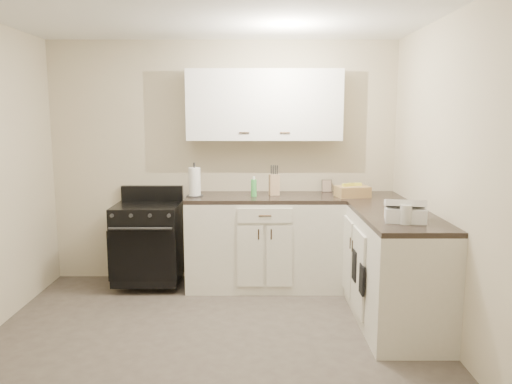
{
  "coord_description": "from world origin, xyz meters",
  "views": [
    {
      "loc": [
        0.33,
        -3.44,
        1.75
      ],
      "look_at": [
        0.34,
        0.85,
        1.08
      ],
      "focal_mm": 35.0,
      "sensor_mm": 36.0,
      "label": 1
    }
  ],
  "objects_px": {
    "knife_block": "(274,185)",
    "wicker_basket": "(352,192)",
    "countertop_grill": "(405,214)",
    "paper_towel": "(195,182)",
    "stove": "(148,243)"
  },
  "relations": [
    {
      "from": "knife_block",
      "to": "wicker_basket",
      "type": "relative_size",
      "value": 0.67
    },
    {
      "from": "countertop_grill",
      "to": "paper_towel",
      "type": "bearing_deg",
      "value": 158.29
    },
    {
      "from": "paper_towel",
      "to": "countertop_grill",
      "type": "height_order",
      "value": "paper_towel"
    },
    {
      "from": "countertop_grill",
      "to": "stove",
      "type": "bearing_deg",
      "value": 164.2
    },
    {
      "from": "stove",
      "to": "knife_block",
      "type": "bearing_deg",
      "value": 3.15
    },
    {
      "from": "paper_towel",
      "to": "wicker_basket",
      "type": "bearing_deg",
      "value": -1.25
    },
    {
      "from": "paper_towel",
      "to": "countertop_grill",
      "type": "xyz_separation_m",
      "value": [
        1.75,
        -1.16,
        -0.09
      ]
    },
    {
      "from": "knife_block",
      "to": "paper_towel",
      "type": "height_order",
      "value": "paper_towel"
    },
    {
      "from": "wicker_basket",
      "to": "countertop_grill",
      "type": "height_order",
      "value": "countertop_grill"
    },
    {
      "from": "knife_block",
      "to": "wicker_basket",
      "type": "distance_m",
      "value": 0.78
    },
    {
      "from": "stove",
      "to": "countertop_grill",
      "type": "height_order",
      "value": "countertop_grill"
    },
    {
      "from": "stove",
      "to": "wicker_basket",
      "type": "height_order",
      "value": "wicker_basket"
    },
    {
      "from": "knife_block",
      "to": "countertop_grill",
      "type": "distance_m",
      "value": 1.56
    },
    {
      "from": "knife_block",
      "to": "wicker_basket",
      "type": "xyz_separation_m",
      "value": [
        0.77,
        -0.11,
        -0.05
      ]
    },
    {
      "from": "knife_block",
      "to": "countertop_grill",
      "type": "bearing_deg",
      "value": -62.58
    }
  ]
}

